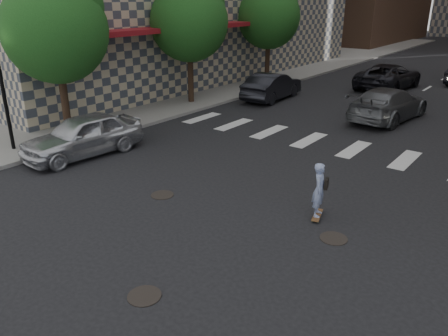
% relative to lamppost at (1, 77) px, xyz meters
% --- Properties ---
extents(ground, '(160.00, 160.00, 0.00)m').
position_rel_lamppost_xyz_m(ground, '(9.50, -0.50, -2.93)').
color(ground, black).
rests_on(ground, ground).
extents(sidewalk_left, '(13.00, 80.00, 0.15)m').
position_rel_lamppost_xyz_m(sidewalk_left, '(-5.00, 19.50, -2.86)').
color(sidewalk_left, gray).
rests_on(sidewalk_left, ground).
extents(lamppost, '(0.36, 0.36, 4.28)m').
position_rel_lamppost_xyz_m(lamppost, '(0.00, 0.00, 0.00)').
color(lamppost, black).
rests_on(lamppost, sidewalk_left).
extents(tree_a, '(4.20, 4.20, 6.60)m').
position_rel_lamppost_xyz_m(tree_a, '(0.05, 2.64, 1.71)').
color(tree_a, '#382619').
rests_on(tree_a, sidewalk_left).
extents(tree_b, '(4.20, 4.20, 6.60)m').
position_rel_lamppost_xyz_m(tree_b, '(0.05, 10.64, 1.71)').
color(tree_b, '#382619').
rests_on(tree_b, sidewalk_left).
extents(tree_c, '(4.20, 4.20, 6.60)m').
position_rel_lamppost_xyz_m(tree_c, '(0.05, 18.64, 1.71)').
color(tree_c, '#382619').
rests_on(tree_c, sidewalk_left).
extents(manhole_a, '(0.70, 0.70, 0.02)m').
position_rel_lamppost_xyz_m(manhole_a, '(10.70, -3.00, -2.92)').
color(manhole_a, black).
rests_on(manhole_a, ground).
extents(manhole_b, '(0.70, 0.70, 0.02)m').
position_rel_lamppost_xyz_m(manhole_b, '(7.50, 0.70, -2.92)').
color(manhole_b, black).
rests_on(manhole_b, ground).
extents(manhole_c, '(0.70, 0.70, 0.02)m').
position_rel_lamppost_xyz_m(manhole_c, '(12.80, 1.50, -2.92)').
color(manhole_c, black).
rests_on(manhole_c, ground).
extents(skateboarder, '(0.51, 0.83, 1.61)m').
position_rel_lamppost_xyz_m(skateboarder, '(11.95, 2.29, -2.09)').
color(skateboarder, brown).
rests_on(skateboarder, ground).
extents(silver_sedan, '(2.31, 4.83, 1.59)m').
position_rel_lamppost_xyz_m(silver_sedan, '(2.50, 1.50, -2.14)').
color(silver_sedan, silver).
rests_on(silver_sedan, ground).
extents(traffic_car_a, '(2.02, 4.90, 1.58)m').
position_rel_lamppost_xyz_m(traffic_car_a, '(3.00, 14.33, -2.14)').
color(traffic_car_a, black).
rests_on(traffic_car_a, ground).
extents(traffic_car_b, '(2.79, 5.69, 1.59)m').
position_rel_lamppost_xyz_m(traffic_car_b, '(10.00, 13.88, -2.14)').
color(traffic_car_b, '#575A5F').
rests_on(traffic_car_b, ground).
extents(traffic_car_c, '(3.11, 6.03, 1.63)m').
position_rel_lamppost_xyz_m(traffic_car_c, '(7.40, 21.82, -2.12)').
color(traffic_car_c, black).
rests_on(traffic_car_c, ground).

